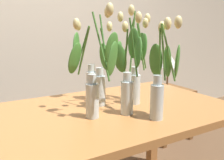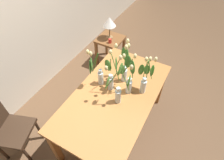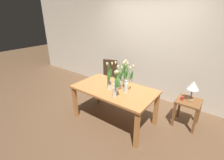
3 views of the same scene
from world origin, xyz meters
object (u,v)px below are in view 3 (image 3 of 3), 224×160
(tulip_vase_0, at_px, (120,79))
(side_table, at_px, (188,106))
(tulip_vase_4, at_px, (117,83))
(tulip_vase_5, at_px, (127,80))
(pillar_candle, at_px, (182,98))
(tulip_vase_1, at_px, (109,80))
(tulip_vase_3, at_px, (124,77))
(dining_table, at_px, (114,93))
(table_lamp, at_px, (193,86))
(tulip_vase_2, at_px, (116,87))
(dining_chair, at_px, (109,75))

(tulip_vase_0, distance_m, side_table, 1.42)
(tulip_vase_4, height_order, tulip_vase_5, tulip_vase_5)
(tulip_vase_0, bearing_deg, tulip_vase_4, -73.45)
(pillar_candle, bearing_deg, tulip_vase_5, -141.76)
(side_table, distance_m, pillar_candle, 0.20)
(tulip_vase_1, distance_m, tulip_vase_5, 0.35)
(tulip_vase_3, xyz_separation_m, tulip_vase_4, (0.08, -0.37, -0.00))
(dining_table, bearing_deg, tulip_vase_1, -131.90)
(dining_table, distance_m, table_lamp, 1.48)
(tulip_vase_3, relative_size, table_lamp, 1.28)
(dining_table, distance_m, tulip_vase_0, 0.30)
(tulip_vase_2, xyz_separation_m, tulip_vase_4, (-0.09, 0.16, -0.02))
(dining_table, relative_size, table_lamp, 4.02)
(tulip_vase_4, height_order, dining_chair, tulip_vase_4)
(tulip_vase_2, bearing_deg, tulip_vase_0, 113.14)
(tulip_vase_5, bearing_deg, tulip_vase_0, 162.66)
(dining_chair, bearing_deg, tulip_vase_4, -46.56)
(tulip_vase_4, bearing_deg, tulip_vase_5, 42.96)
(tulip_vase_2, xyz_separation_m, table_lamp, (1.02, 1.04, -0.08))
(tulip_vase_2, relative_size, table_lamp, 1.29)
(tulip_vase_3, relative_size, pillar_candle, 6.81)
(tulip_vase_3, bearing_deg, tulip_vase_2, -72.27)
(tulip_vase_2, height_order, pillar_candle, tulip_vase_2)
(tulip_vase_1, xyz_separation_m, pillar_candle, (1.18, 0.77, -0.33))
(tulip_vase_0, xyz_separation_m, tulip_vase_4, (0.06, -0.19, -0.00))
(tulip_vase_3, height_order, pillar_candle, tulip_vase_3)
(tulip_vase_0, bearing_deg, dining_chair, 137.30)
(side_table, height_order, table_lamp, table_lamp)
(table_lamp, bearing_deg, pillar_candle, -148.31)
(tulip_vase_1, bearing_deg, table_lamp, 32.79)
(dining_chair, xyz_separation_m, table_lamp, (2.12, -0.19, 0.33))
(dining_table, distance_m, tulip_vase_3, 0.38)
(tulip_vase_5, bearing_deg, tulip_vase_4, -137.04)
(tulip_vase_0, bearing_deg, table_lamp, 30.54)
(tulip_vase_1, distance_m, table_lamp, 1.56)
(tulip_vase_5, bearing_deg, tulip_vase_3, 131.32)
(tulip_vase_1, height_order, table_lamp, tulip_vase_1)
(tulip_vase_4, relative_size, side_table, 0.98)
(dining_table, xyz_separation_m, pillar_candle, (1.12, 0.69, -0.06))
(tulip_vase_0, relative_size, tulip_vase_4, 1.05)
(side_table, bearing_deg, tulip_vase_4, -142.15)
(tulip_vase_4, distance_m, side_table, 1.48)
(dining_table, relative_size, side_table, 2.91)
(tulip_vase_1, xyz_separation_m, tulip_vase_2, (0.29, -0.19, 0.02))
(tulip_vase_0, height_order, tulip_vase_3, tulip_vase_0)
(dining_table, xyz_separation_m, tulip_vase_5, (0.27, 0.02, 0.33))
(side_table, bearing_deg, dining_chair, 174.30)
(table_lamp, bearing_deg, tulip_vase_1, -147.21)
(dining_chair, distance_m, side_table, 2.12)
(tulip_vase_5, distance_m, dining_chair, 1.55)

